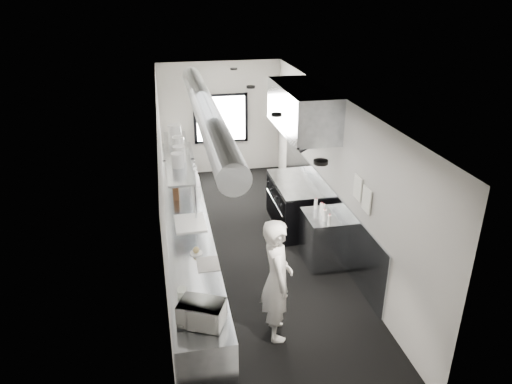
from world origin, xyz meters
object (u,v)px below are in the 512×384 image
exhaust_hood (302,109)px  prep_counter (189,246)px  deli_tub_b (182,291)px  plate_stack_c (178,145)px  knife_block (176,192)px  squeeze_bottle_d (321,208)px  line_cook (277,280)px  small_plate (196,253)px  squeeze_bottle_e (316,204)px  bottle_station (323,239)px  plate_stack_a (178,160)px  squeeze_bottle_c (323,210)px  cutting_board (190,223)px  squeeze_bottle_a (329,220)px  pass_shelf (178,156)px  deli_tub_a (182,293)px  microwave (202,313)px  plate_stack_d (175,134)px  far_work_table (178,168)px  plate_stack_b (179,154)px  squeeze_bottle_b (325,215)px  range (295,204)px

exhaust_hood → prep_counter: bearing=-151.9°
deli_tub_b → plate_stack_c: (0.18, 3.54, 0.78)m
knife_block → squeeze_bottle_d: (2.41, -1.07, -0.04)m
line_cook → small_plate: size_ratio=9.47×
squeeze_bottle_d → squeeze_bottle_e: 0.15m
bottle_station → plate_stack_a: 2.87m
knife_block → squeeze_bottle_e: 2.54m
bottle_station → squeeze_bottle_c: bearing=138.1°
exhaust_hood → prep_counter: exhaust_hood is taller
prep_counter → cutting_board: (0.04, -0.04, 0.46)m
prep_counter → squeeze_bottle_d: size_ratio=36.34×
exhaust_hood → plate_stack_c: (-2.27, 0.38, -0.67)m
cutting_board → squeeze_bottle_e: 2.19m
squeeze_bottle_a → squeeze_bottle_c: bearing=87.4°
prep_counter → line_cook: (1.06, -1.86, 0.44)m
pass_shelf → deli_tub_a: pass_shelf is taller
plate_stack_a → squeeze_bottle_a: (2.32, -1.37, -0.71)m
deli_tub_a → squeeze_bottle_c: 3.07m
microwave → squeeze_bottle_e: size_ratio=2.61×
deli_tub_a → plate_stack_d: size_ratio=0.32×
knife_block → squeeze_bottle_c: 2.68m
far_work_table → squeeze_bottle_e: squeeze_bottle_e is taller
pass_shelf → squeeze_bottle_e: 2.73m
prep_counter → plate_stack_b: plate_stack_b is taller
plate_stack_a → squeeze_bottle_b: bearing=-27.8°
pass_shelf → small_plate: (0.10, -2.51, -0.63)m
pass_shelf → cutting_board: bearing=-87.1°
cutting_board → knife_block: (-0.17, 1.05, 0.11)m
squeeze_bottle_d → cutting_board: bearing=179.7°
line_cook → knife_block: (-1.19, 2.87, 0.14)m
range → cutting_board: range is taller
small_plate → squeeze_bottle_e: size_ratio=1.03×
deli_tub_a → squeeze_bottle_e: (2.42, 2.08, 0.05)m
range → squeeze_bottle_c: squeeze_bottle_c is taller
microwave → small_plate: size_ratio=2.54×
knife_block → plate_stack_c: size_ratio=0.82×
small_plate → knife_block: size_ratio=0.75×
far_work_table → plate_stack_b: plate_stack_b is taller
knife_block → squeeze_bottle_e: bearing=-16.3°
deli_tub_b → plate_stack_d: size_ratio=0.32×
deli_tub_b → knife_block: 2.97m
far_work_table → plate_stack_a: (-0.07, -2.88, 1.25)m
plate_stack_a → deli_tub_a: bearing=-92.6°
plate_stack_c → squeeze_bottle_c: plate_stack_c is taller
line_cook → cutting_board: line_cook is taller
exhaust_hood → deli_tub_a: exhaust_hood is taller
exhaust_hood → deli_tub_a: (-2.44, -3.20, -1.45)m
knife_block → plate_stack_c: plate_stack_c is taller
squeeze_bottle_a → line_cook: bearing=-132.2°
range → plate_stack_a: bearing=-170.6°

